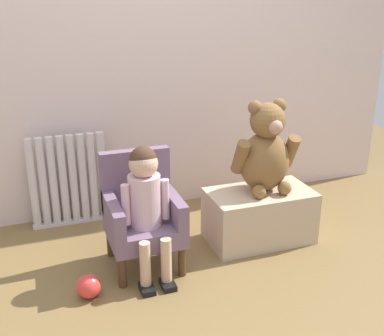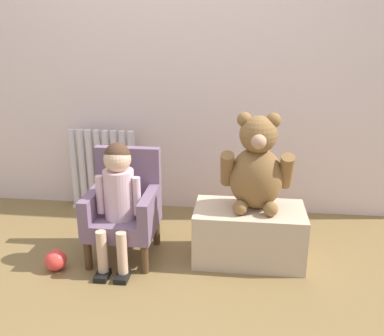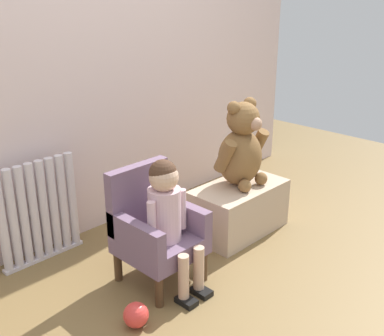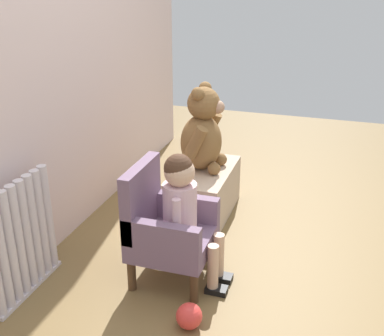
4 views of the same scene
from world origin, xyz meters
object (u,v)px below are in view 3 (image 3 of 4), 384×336
object	(u,v)px
child_figure	(167,208)
large_teddy_bear	(241,148)
toy_ball	(136,315)
low_bench	(239,208)
radiator	(39,212)
child_armchair	(154,228)

from	to	relation	value
child_figure	large_teddy_bear	world-z (taller)	large_teddy_bear
child_figure	toy_ball	xyz separation A→B (m)	(-0.34, -0.14, -0.39)
child_figure	low_bench	distance (m)	0.79
low_bench	large_teddy_bear	bearing A→B (deg)	32.63
radiator	child_armchair	xyz separation A→B (m)	(0.33, -0.61, 0.00)
radiator	large_teddy_bear	size ratio (longest dim) A/B	1.10
low_bench	toy_ball	xyz separation A→B (m)	(-1.06, -0.25, -0.10)
child_armchair	large_teddy_bear	bearing A→B (deg)	2.12
radiator	large_teddy_bear	xyz separation A→B (m)	(1.08, -0.59, 0.26)
toy_ball	low_bench	bearing A→B (deg)	13.36
radiator	toy_ball	world-z (taller)	radiator
child_armchair	large_teddy_bear	distance (m)	0.80
radiator	child_figure	world-z (taller)	child_figure
radiator	low_bench	distance (m)	1.22
large_teddy_bear	toy_ball	world-z (taller)	large_teddy_bear
low_bench	toy_ball	distance (m)	1.10
child_figure	low_bench	bearing A→B (deg)	9.13
child_armchair	child_figure	size ratio (longest dim) A/B	0.89
radiator	child_figure	xyz separation A→B (m)	(0.33, -0.72, 0.16)
child_armchair	low_bench	distance (m)	0.74
large_teddy_bear	low_bench	bearing A→B (deg)	-147.37
low_bench	child_armchair	bearing A→B (deg)	-179.16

